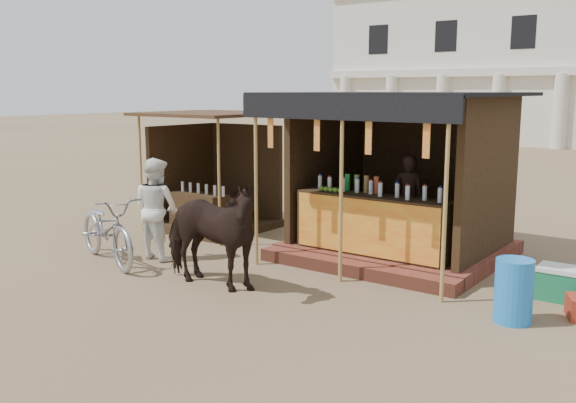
# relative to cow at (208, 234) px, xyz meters

# --- Properties ---
(ground) EXTENTS (120.00, 120.00, 0.00)m
(ground) POSITION_rel_cow_xyz_m (0.37, -0.18, -0.80)
(ground) COLOR #846B4C
(ground) RESTS_ON ground
(main_stall) EXTENTS (3.60, 3.61, 2.78)m
(main_stall) POSITION_rel_cow_xyz_m (1.37, 3.18, 0.23)
(main_stall) COLOR brown
(main_stall) RESTS_ON ground
(secondary_stall) EXTENTS (2.40, 2.40, 2.38)m
(secondary_stall) POSITION_rel_cow_xyz_m (-2.80, 3.06, 0.05)
(secondary_stall) COLOR #3A2815
(secondary_stall) RESTS_ON ground
(cow) EXTENTS (1.92, 0.95, 1.59)m
(cow) POSITION_rel_cow_xyz_m (0.00, 0.00, 0.00)
(cow) COLOR black
(cow) RESTS_ON ground
(motorbike) EXTENTS (2.28, 1.39, 1.13)m
(motorbike) POSITION_rel_cow_xyz_m (-2.27, 0.00, -0.23)
(motorbike) COLOR #9A9CA3
(motorbike) RESTS_ON ground
(bystander) EXTENTS (0.85, 0.67, 1.71)m
(bystander) POSITION_rel_cow_xyz_m (-1.85, 0.70, 0.06)
(bystander) COLOR white
(bystander) RESTS_ON ground
(blue_barrel) EXTENTS (0.48, 0.48, 0.79)m
(blue_barrel) POSITION_rel_cow_xyz_m (3.97, 1.18, -0.40)
(blue_barrel) COLOR blue
(blue_barrel) RESTS_ON ground
(cooler) EXTENTS (0.65, 0.45, 0.46)m
(cooler) POSITION_rel_cow_xyz_m (4.25, 2.42, -0.56)
(cooler) COLOR #1A7547
(cooler) RESTS_ON ground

